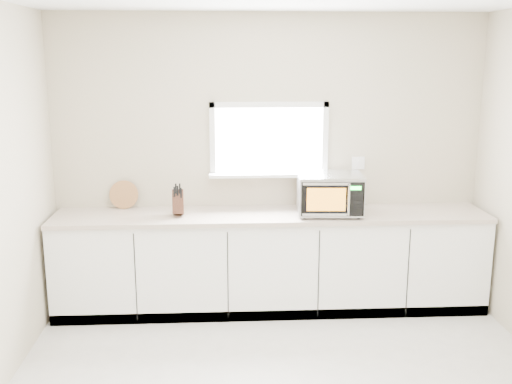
{
  "coord_description": "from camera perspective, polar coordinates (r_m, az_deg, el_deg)",
  "views": [
    {
      "loc": [
        -0.43,
        -3.53,
        2.32
      ],
      "look_at": [
        -0.15,
        1.55,
        1.15
      ],
      "focal_mm": 42.0,
      "sensor_mm": 36.0,
      "label": 1
    }
  ],
  "objects": [
    {
      "name": "cutting_board",
      "position": [
        5.69,
        -12.47,
        -0.24
      ],
      "size": [
        0.26,
        0.06,
        0.26
      ],
      "primitive_type": "cylinder",
      "rotation": [
        1.4,
        0.0,
        0.0
      ],
      "color": "#AE6E43",
      "rests_on": "countertop"
    },
    {
      "name": "knife_block",
      "position": [
        5.36,
        -7.43,
        -0.89
      ],
      "size": [
        0.11,
        0.21,
        0.3
      ],
      "rotation": [
        0.0,
        0.0,
        0.04
      ],
      "color": "#4B2B1B",
      "rests_on": "countertop"
    },
    {
      "name": "microwave",
      "position": [
        5.39,
        7.05,
        -0.12
      ],
      "size": [
        0.59,
        0.49,
        0.37
      ],
      "rotation": [
        0.0,
        0.0,
        -0.06
      ],
      "color": "black",
      "rests_on": "countertop"
    },
    {
      "name": "cabinets",
      "position": [
        5.58,
        1.41,
        -6.77
      ],
      "size": [
        3.92,
        0.6,
        0.88
      ],
      "primitive_type": "cube",
      "color": "white",
      "rests_on": "ground"
    },
    {
      "name": "countertop",
      "position": [
        5.43,
        1.45,
        -2.23
      ],
      "size": [
        3.92,
        0.64,
        0.04
      ],
      "primitive_type": "cube",
      "color": "#BFAE9D",
      "rests_on": "cabinets"
    },
    {
      "name": "back_wall",
      "position": [
        5.63,
        1.23,
        3.14
      ],
      "size": [
        4.0,
        0.17,
        2.7
      ],
      "color": "#B6AD90",
      "rests_on": "ground"
    },
    {
      "name": "coffee_grinder",
      "position": [
        5.47,
        5.65,
        -0.81
      ],
      "size": [
        0.15,
        0.15,
        0.21
      ],
      "rotation": [
        0.0,
        0.0,
        -0.26
      ],
      "color": "#AEB0B5",
      "rests_on": "countertop"
    }
  ]
}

